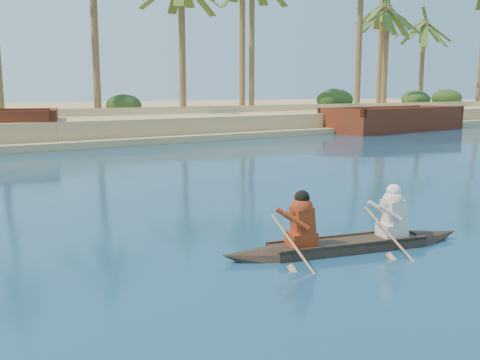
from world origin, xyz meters
TOP-DOWN VIEW (x-y plane):
  - sandy_embankment at (0.00, 46.89)m, footprint 150.00×51.00m
  - palm_grove at (0.00, 35.00)m, footprint 110.00×14.00m
  - shrub_cluster at (0.00, 31.50)m, footprint 100.00×6.00m
  - canoe at (-7.07, 3.14)m, footprint 4.70×1.84m
  - barge_right at (17.14, 22.00)m, footprint 12.00×4.69m

SIDE VIEW (x-z plane):
  - canoe at x=-7.07m, z-range -0.40..0.90m
  - sandy_embankment at x=0.00m, z-range -0.22..1.28m
  - barge_right at x=17.14m, z-range -0.29..1.67m
  - shrub_cluster at x=0.00m, z-range 0.00..2.40m
  - palm_grove at x=0.00m, z-range 0.00..16.00m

